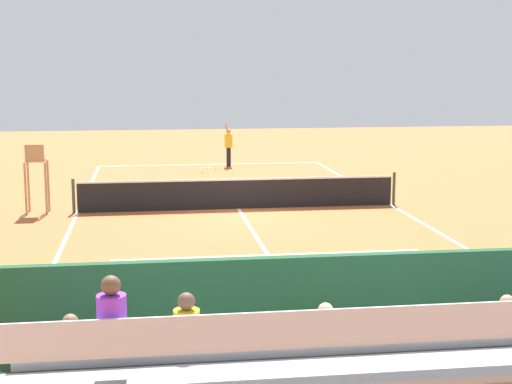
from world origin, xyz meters
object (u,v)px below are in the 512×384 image
object	(u,v)px
tennis_player	(229,144)
tennis_ball_near	(202,172)
tennis_ball_far	(215,169)
tennis_racket	(208,168)
bleacher_stand	(384,368)
umpire_chair	(36,171)
courtside_bench	(481,330)
tennis_net	(238,193)
equipment_bag	(345,365)

from	to	relation	value
tennis_player	tennis_ball_near	size ratio (longest dim) A/B	29.18
tennis_player	tennis_ball_far	world-z (taller)	tennis_player
tennis_player	tennis_racket	world-z (taller)	tennis_player
bleacher_stand	tennis_ball_near	distance (m)	23.53
umpire_chair	courtside_bench	xyz separation A→B (m)	(-8.34, 13.41, -0.76)
tennis_net	tennis_racket	world-z (taller)	tennis_net
umpire_chair	tennis_racket	distance (m)	11.35
umpire_chair	tennis_ball_near	size ratio (longest dim) A/B	32.42
tennis_racket	umpire_chair	bearing A→B (deg)	57.84
bleacher_stand	tennis_ball_far	bearing A→B (deg)	-90.26
equipment_bag	tennis_ball_far	distance (m)	22.54
tennis_ball_near	tennis_racket	bearing A→B (deg)	-103.27
tennis_net	tennis_racket	xyz separation A→B (m)	(0.20, -9.69, -0.49)
tennis_net	tennis_player	xyz separation A→B (m)	(-0.78, -10.27, 0.51)
courtside_bench	tennis_racket	size ratio (longest dim) A/B	3.15
bleacher_stand	tennis_racket	world-z (taller)	bleacher_stand
umpire_chair	tennis_racket	xyz separation A→B (m)	(-6.00, -9.55, -1.30)
tennis_player	tennis_ball_far	bearing A→B (deg)	58.14
bleacher_stand	equipment_bag	size ratio (longest dim) A/B	10.07
bleacher_stand	equipment_bag	world-z (taller)	bleacher_stand
bleacher_stand	tennis_ball_far	size ratio (longest dim) A/B	137.27
equipment_bag	tennis_ball_near	size ratio (longest dim) A/B	13.64
courtside_bench	tennis_ball_far	size ratio (longest dim) A/B	27.27
equipment_bag	tennis_ball_far	bearing A→B (deg)	-90.21
tennis_player	tennis_net	bearing A→B (deg)	85.68
courtside_bench	equipment_bag	distance (m)	2.19
bleacher_stand	tennis_ball_near	bearing A→B (deg)	-88.76
tennis_net	tennis_player	size ratio (longest dim) A/B	5.35
umpire_chair	tennis_ball_far	world-z (taller)	umpire_chair
umpire_chair	tennis_player	world-z (taller)	umpire_chair
courtside_bench	tennis_player	world-z (taller)	tennis_player
tennis_player	bleacher_stand	bearing A→B (deg)	88.17
bleacher_stand	equipment_bag	xyz separation A→B (m)	(-0.03, -1.92, -0.74)
umpire_chair	tennis_ball_near	bearing A→B (deg)	-125.06
tennis_ball_near	tennis_ball_far	world-z (taller)	same
tennis_net	equipment_bag	distance (m)	13.40
bleacher_stand	tennis_racket	bearing A→B (deg)	-89.64
tennis_net	umpire_chair	size ratio (longest dim) A/B	4.81
umpire_chair	tennis_player	xyz separation A→B (m)	(-6.98, -10.13, -0.30)
bleacher_stand	equipment_bag	bearing A→B (deg)	-90.85
courtside_bench	tennis_player	size ratio (longest dim) A/B	0.93
courtside_bench	tennis_ball_far	xyz separation A→B (m)	(2.07, -22.41, -0.53)
courtside_bench	equipment_bag	xyz separation A→B (m)	(2.15, 0.13, -0.38)
bleacher_stand	tennis_net	bearing A→B (deg)	-90.15
bleacher_stand	umpire_chair	bearing A→B (deg)	-68.28
bleacher_stand	tennis_player	size ratio (longest dim) A/B	4.70
umpire_chair	bleacher_stand	bearing A→B (deg)	111.72
equipment_bag	tennis_racket	distance (m)	23.09
equipment_bag	tennis_racket	xyz separation A→B (m)	(0.19, -23.09, -0.16)
umpire_chair	tennis_ball_near	xyz separation A→B (m)	(-5.65, -8.05, -1.28)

